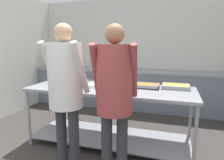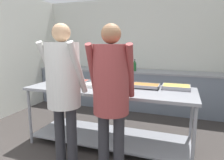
% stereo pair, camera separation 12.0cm
% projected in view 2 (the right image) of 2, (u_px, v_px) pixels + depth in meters
% --- Properties ---
extents(wall_rear, '(5.00, 0.06, 2.65)m').
position_uv_depth(wall_rear, '(138.00, 53.00, 5.04)').
color(wall_rear, silver).
rests_on(wall_rear, ground_plane).
extents(back_counter, '(4.84, 0.65, 0.93)m').
position_uv_depth(back_counter, '(133.00, 89.00, 4.85)').
color(back_counter, slate).
rests_on(back_counter, ground_plane).
extents(serving_counter, '(2.48, 0.88, 0.91)m').
position_uv_depth(serving_counter, '(110.00, 106.00, 3.05)').
color(serving_counter, gray).
rests_on(serving_counter, ground_plane).
extents(broccoli_bowl, '(0.19, 0.19, 0.09)m').
position_uv_depth(broccoli_bowl, '(57.00, 79.00, 3.49)').
color(broccoli_bowl, '#3D668C').
rests_on(broccoli_bowl, serving_counter).
extents(serving_tray_roast, '(0.48, 0.28, 0.05)m').
position_uv_depth(serving_tray_roast, '(74.00, 82.00, 3.33)').
color(serving_tray_roast, gray).
rests_on(serving_tray_roast, serving_counter).
extents(plate_stack, '(0.26, 0.26, 0.05)m').
position_uv_depth(plate_stack, '(92.00, 85.00, 3.07)').
color(plate_stack, white).
rests_on(plate_stack, serving_counter).
extents(sauce_pan, '(0.39, 0.25, 0.07)m').
position_uv_depth(sauce_pan, '(111.00, 88.00, 2.81)').
color(sauce_pan, gray).
rests_on(sauce_pan, serving_counter).
extents(serving_tray_vegetables, '(0.41, 0.27, 0.05)m').
position_uv_depth(serving_tray_vegetables, '(146.00, 86.00, 2.99)').
color(serving_tray_vegetables, gray).
rests_on(serving_tray_vegetables, serving_counter).
extents(serving_tray_greens, '(0.39, 0.29, 0.05)m').
position_uv_depth(serving_tray_greens, '(176.00, 87.00, 2.92)').
color(serving_tray_greens, gray).
rests_on(serving_tray_greens, serving_counter).
extents(guest_serving_left, '(0.52, 0.39, 1.77)m').
position_uv_depth(guest_serving_left, '(111.00, 88.00, 2.15)').
color(guest_serving_left, '#2D2D33').
rests_on(guest_serving_left, ground_plane).
extents(guest_serving_right, '(0.51, 0.39, 1.79)m').
position_uv_depth(guest_serving_right, '(63.00, 83.00, 2.34)').
color(guest_serving_right, '#2D2D33').
rests_on(guest_serving_right, ground_plane).
extents(water_bottle, '(0.08, 0.08, 0.27)m').
position_uv_depth(water_bottle, '(135.00, 66.00, 4.65)').
color(water_bottle, '#23602D').
rests_on(water_bottle, back_counter).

